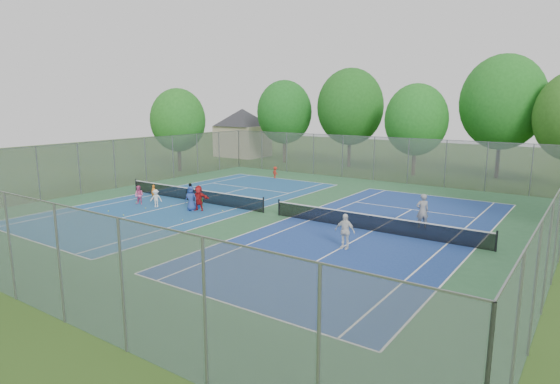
% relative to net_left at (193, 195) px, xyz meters
% --- Properties ---
extents(ground, '(120.00, 120.00, 0.00)m').
position_rel_net_left_xyz_m(ground, '(7.00, 0.00, -0.46)').
color(ground, '#2D4D18').
rests_on(ground, ground).
extents(court_pad, '(32.00, 32.00, 0.01)m').
position_rel_net_left_xyz_m(court_pad, '(7.00, 0.00, -0.45)').
color(court_pad, '#2D5F39').
rests_on(court_pad, ground).
extents(court_left, '(10.97, 23.77, 0.01)m').
position_rel_net_left_xyz_m(court_left, '(0.00, 0.00, -0.44)').
color(court_left, navy).
rests_on(court_left, court_pad).
extents(court_right, '(10.97, 23.77, 0.01)m').
position_rel_net_left_xyz_m(court_right, '(14.00, 0.00, -0.44)').
color(court_right, navy).
rests_on(court_right, court_pad).
extents(net_left, '(12.87, 0.10, 0.91)m').
position_rel_net_left_xyz_m(net_left, '(0.00, 0.00, 0.00)').
color(net_left, black).
rests_on(net_left, ground).
extents(net_right, '(12.87, 0.10, 0.91)m').
position_rel_net_left_xyz_m(net_right, '(14.00, 0.00, 0.00)').
color(net_right, black).
rests_on(net_right, ground).
extents(fence_north, '(32.00, 0.10, 4.00)m').
position_rel_net_left_xyz_m(fence_north, '(7.00, 16.00, 1.54)').
color(fence_north, gray).
rests_on(fence_north, ground).
extents(fence_south, '(32.00, 0.10, 4.00)m').
position_rel_net_left_xyz_m(fence_south, '(7.00, -16.00, 1.54)').
color(fence_south, gray).
rests_on(fence_south, ground).
extents(fence_west, '(0.10, 32.00, 4.00)m').
position_rel_net_left_xyz_m(fence_west, '(-9.00, 0.00, 1.54)').
color(fence_west, gray).
rests_on(fence_west, ground).
extents(house, '(11.03, 11.03, 7.30)m').
position_rel_net_left_xyz_m(house, '(-15.00, 24.00, 3.76)').
color(house, '#B7A88C').
rests_on(house, ground).
extents(tree_nw, '(6.40, 6.40, 9.58)m').
position_rel_net_left_xyz_m(tree_nw, '(-7.00, 22.00, 5.44)').
color(tree_nw, '#443326').
rests_on(tree_nw, ground).
extents(tree_nl, '(7.20, 7.20, 10.69)m').
position_rel_net_left_xyz_m(tree_nl, '(1.00, 23.00, 6.09)').
color(tree_nl, '#443326').
rests_on(tree_nl, ground).
extents(tree_nc, '(6.00, 6.00, 8.85)m').
position_rel_net_left_xyz_m(tree_nc, '(9.00, 21.00, 4.94)').
color(tree_nc, '#443326').
rests_on(tree_nc, ground).
extents(tree_nr, '(7.60, 7.60, 11.42)m').
position_rel_net_left_xyz_m(tree_nr, '(16.00, 24.00, 6.59)').
color(tree_nr, '#443326').
rests_on(tree_nr, ground).
extents(tree_side_w, '(5.60, 5.60, 8.47)m').
position_rel_net_left_xyz_m(tree_side_w, '(-12.00, 10.00, 4.79)').
color(tree_side_w, '#443326').
rests_on(tree_side_w, ground).
extents(ball_crate, '(0.39, 0.39, 0.30)m').
position_rel_net_left_xyz_m(ball_crate, '(1.87, -1.53, -0.30)').
color(ball_crate, blue).
rests_on(ball_crate, ground).
extents(ball_hopper, '(0.30, 0.30, 0.59)m').
position_rel_net_left_xyz_m(ball_hopper, '(1.55, -0.92, -0.16)').
color(ball_hopper, '#258926').
rests_on(ball_hopper, ground).
extents(student_a, '(0.41, 0.27, 1.11)m').
position_rel_net_left_xyz_m(student_a, '(-2.79, -1.27, 0.10)').
color(student_a, orange).
rests_on(student_a, ground).
extents(student_b, '(0.77, 0.67, 1.35)m').
position_rel_net_left_xyz_m(student_b, '(-2.31, -2.96, 0.22)').
color(student_b, '#F05D99').
rests_on(student_b, ground).
extents(student_c, '(0.92, 0.82, 1.23)m').
position_rel_net_left_xyz_m(student_c, '(-0.68, -2.84, 0.16)').
color(student_c, white).
rests_on(student_c, ground).
extents(student_d, '(0.88, 0.42, 1.46)m').
position_rel_net_left_xyz_m(student_d, '(0.36, -0.60, 0.28)').
color(student_d, black).
rests_on(student_d, ground).
extents(student_e, '(0.93, 0.76, 1.64)m').
position_rel_net_left_xyz_m(student_e, '(2.03, -2.20, 0.36)').
color(student_e, '#274390').
rests_on(student_e, ground).
extents(student_f, '(1.66, 1.02, 1.71)m').
position_rel_net_left_xyz_m(student_f, '(2.48, -1.93, 0.40)').
color(student_f, '#B2191B').
rests_on(student_f, ground).
extents(child_far_baseline, '(0.82, 0.65, 1.11)m').
position_rel_net_left_xyz_m(child_far_baseline, '(-1.04, 11.76, 0.10)').
color(child_far_baseline, red).
rests_on(child_far_baseline, ground).
extents(instructor, '(0.87, 0.82, 2.00)m').
position_rel_net_left_xyz_m(instructor, '(16.02, 2.28, 0.54)').
color(instructor, gray).
rests_on(instructor, ground).
extents(teen_court_b, '(1.06, 0.49, 1.77)m').
position_rel_net_left_xyz_m(teen_court_b, '(14.16, -3.73, 0.43)').
color(teen_court_b, white).
rests_on(teen_court_b, ground).
extents(tennis_ball_0, '(0.07, 0.07, 0.07)m').
position_rel_net_left_xyz_m(tennis_ball_0, '(2.41, -1.69, -0.42)').
color(tennis_ball_0, '#D3EC36').
rests_on(tennis_ball_0, ground).
extents(tennis_ball_1, '(0.07, 0.07, 0.07)m').
position_rel_net_left_xyz_m(tennis_ball_1, '(0.04, -2.16, -0.42)').
color(tennis_ball_1, '#D1F238').
rests_on(tennis_ball_1, ground).
extents(tennis_ball_2, '(0.07, 0.07, 0.07)m').
position_rel_net_left_xyz_m(tennis_ball_2, '(3.92, -1.20, -0.42)').
color(tennis_ball_2, yellow).
rests_on(tennis_ball_2, ground).
extents(tennis_ball_3, '(0.07, 0.07, 0.07)m').
position_rel_net_left_xyz_m(tennis_ball_3, '(2.07, -1.20, -0.42)').
color(tennis_ball_3, yellow).
rests_on(tennis_ball_3, ground).
extents(tennis_ball_4, '(0.07, 0.07, 0.07)m').
position_rel_net_left_xyz_m(tennis_ball_4, '(-2.18, -5.57, -0.42)').
color(tennis_ball_4, '#C6E234').
rests_on(tennis_ball_4, ground).
extents(tennis_ball_5, '(0.07, 0.07, 0.07)m').
position_rel_net_left_xyz_m(tennis_ball_5, '(-0.85, -3.62, -0.42)').
color(tennis_ball_5, gold).
rests_on(tennis_ball_5, ground).
extents(tennis_ball_6, '(0.07, 0.07, 0.07)m').
position_rel_net_left_xyz_m(tennis_ball_6, '(-2.97, -2.72, -0.42)').
color(tennis_ball_6, yellow).
rests_on(tennis_ball_6, ground).
extents(tennis_ball_7, '(0.07, 0.07, 0.07)m').
position_rel_net_left_xyz_m(tennis_ball_7, '(3.58, -4.47, -0.42)').
color(tennis_ball_7, '#C6D832').
rests_on(tennis_ball_7, ground).
extents(tennis_ball_8, '(0.07, 0.07, 0.07)m').
position_rel_net_left_xyz_m(tennis_ball_8, '(-0.43, -5.72, -0.42)').
color(tennis_ball_8, '#D3E635').
rests_on(tennis_ball_8, ground).
extents(tennis_ball_9, '(0.07, 0.07, 0.07)m').
position_rel_net_left_xyz_m(tennis_ball_9, '(-3.50, -6.26, -0.42)').
color(tennis_ball_9, '#D6ED37').
rests_on(tennis_ball_9, ground).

